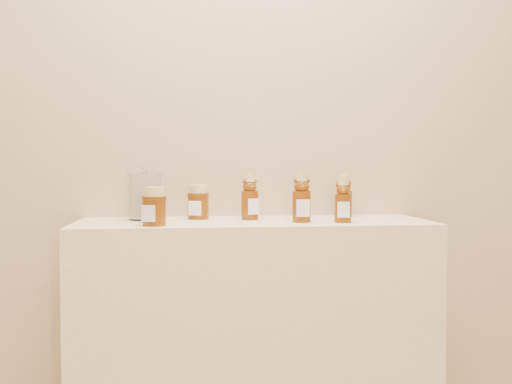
{
  "coord_description": "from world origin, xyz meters",
  "views": [
    {
      "loc": [
        -0.22,
        -0.38,
        1.09
      ],
      "look_at": [
        0.0,
        1.52,
        1.0
      ],
      "focal_mm": 40.0,
      "sensor_mm": 36.0,
      "label": 1
    }
  ],
  "objects": [
    {
      "name": "bear_bottle_back_right",
      "position": [
        0.35,
        1.68,
        0.99
      ],
      "size": [
        0.07,
        0.07,
        0.18
      ],
      "primitive_type": null,
      "rotation": [
        0.0,
        0.0,
        -0.18
      ],
      "color": "#572506",
      "rests_on": "display_table"
    },
    {
      "name": "display_table",
      "position": [
        0.0,
        1.55,
        0.45
      ],
      "size": [
        1.2,
        0.4,
        0.9
      ],
      "primitive_type": "cube",
      "color": "beige",
      "rests_on": "ground"
    },
    {
      "name": "honey_jar_left",
      "position": [
        -0.33,
        1.54,
        0.96
      ],
      "size": [
        0.08,
        0.08,
        0.12
      ],
      "primitive_type": null,
      "rotation": [
        0.0,
        0.0,
        -0.03
      ],
      "color": "#572506",
      "rests_on": "display_table"
    },
    {
      "name": "bear_bottle_front_left",
      "position": [
        0.15,
        1.49,
        1.0
      ],
      "size": [
        0.07,
        0.07,
        0.19
      ],
      "primitive_type": null,
      "rotation": [
        0.0,
        0.0,
        -0.04
      ],
      "color": "#572506",
      "rests_on": "display_table"
    },
    {
      "name": "wall_back",
      "position": [
        0.0,
        1.75,
        1.35
      ],
      "size": [
        3.5,
        0.02,
        2.7
      ],
      "primitive_type": "cube",
      "color": "tan",
      "rests_on": "ground"
    },
    {
      "name": "honey_jar_back",
      "position": [
        -0.19,
        1.64,
        0.96
      ],
      "size": [
        0.1,
        0.1,
        0.12
      ],
      "primitive_type": null,
      "rotation": [
        0.0,
        0.0,
        -0.32
      ],
      "color": "#572506",
      "rests_on": "display_table"
    },
    {
      "name": "honey_jar_front",
      "position": [
        -0.33,
        1.43,
        0.96
      ],
      "size": [
        0.1,
        0.1,
        0.12
      ],
      "primitive_type": null,
      "rotation": [
        0.0,
        0.0,
        -0.42
      ],
      "color": "#572506",
      "rests_on": "display_table"
    },
    {
      "name": "bear_bottle_back_left",
      "position": [
        -0.01,
        1.6,
        0.99
      ],
      "size": [
        0.08,
        0.08,
        0.19
      ],
      "primitive_type": null,
      "rotation": [
        0.0,
        0.0,
        0.34
      ],
      "color": "#572506",
      "rests_on": "display_table"
    },
    {
      "name": "bear_bottle_front_right",
      "position": [
        0.29,
        1.46,
        0.99
      ],
      "size": [
        0.07,
        0.07,
        0.17
      ],
      "primitive_type": null,
      "rotation": [
        0.0,
        0.0,
        -0.21
      ],
      "color": "#572506",
      "rests_on": "display_table"
    },
    {
      "name": "bear_bottle_back_mid",
      "position": [
        0.19,
        1.64,
        0.98
      ],
      "size": [
        0.06,
        0.06,
        0.16
      ],
      "primitive_type": null,
      "rotation": [
        0.0,
        0.0,
        -0.19
      ],
      "color": "#572506",
      "rests_on": "display_table"
    },
    {
      "name": "glass_canister",
      "position": [
        -0.37,
        1.63,
        0.99
      ],
      "size": [
        0.15,
        0.15,
        0.18
      ],
      "primitive_type": null,
      "rotation": [
        0.0,
        0.0,
        0.36
      ],
      "color": "white",
      "rests_on": "display_table"
    }
  ]
}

